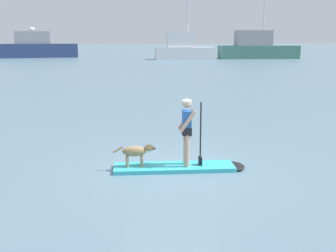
{
  "coord_description": "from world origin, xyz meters",
  "views": [
    {
      "loc": [
        -1.74,
        -10.0,
        3.25
      ],
      "look_at": [
        0.0,
        1.0,
        0.9
      ],
      "focal_mm": 45.23,
      "sensor_mm": 36.0,
      "label": 1
    }
  ],
  "objects": [
    {
      "name": "moored_boat_center",
      "position": [
        22.01,
        52.82,
        1.6
      ],
      "size": [
        12.28,
        3.4,
        10.4
      ],
      "color": "#3F7266",
      "rests_on": "ground_plane"
    },
    {
      "name": "dog",
      "position": [
        -0.94,
        0.07,
        0.47
      ],
      "size": [
        1.06,
        0.27,
        0.56
      ],
      "color": "#997A51",
      "rests_on": "paddleboard"
    },
    {
      "name": "person_paddler",
      "position": [
        0.32,
        -0.02,
        1.07
      ],
      "size": [
        0.62,
        0.5,
        1.68
      ],
      "color": "tan",
      "rests_on": "paddleboard"
    },
    {
      "name": "ground_plane",
      "position": [
        0.0,
        0.0,
        0.0
      ],
      "size": [
        400.0,
        400.0,
        0.0
      ],
      "primitive_type": "plane",
      "color": "slate"
    },
    {
      "name": "moored_boat_starboard",
      "position": [
        -11.74,
        61.69,
        1.6
      ],
      "size": [
        12.36,
        4.43,
        4.82
      ],
      "color": "navy",
      "rests_on": "ground_plane"
    },
    {
      "name": "paddleboard",
      "position": [
        0.23,
        -0.02,
        0.05
      ],
      "size": [
        3.33,
        1.03,
        0.1
      ],
      "color": "#33B2BF",
      "rests_on": "ground_plane"
    },
    {
      "name": "moored_boat_far_starboard",
      "position": [
        10.45,
        52.41,
        1.53
      ],
      "size": [
        8.89,
        3.45,
        11.57
      ],
      "color": "white",
      "rests_on": "ground_plane"
    }
  ]
}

